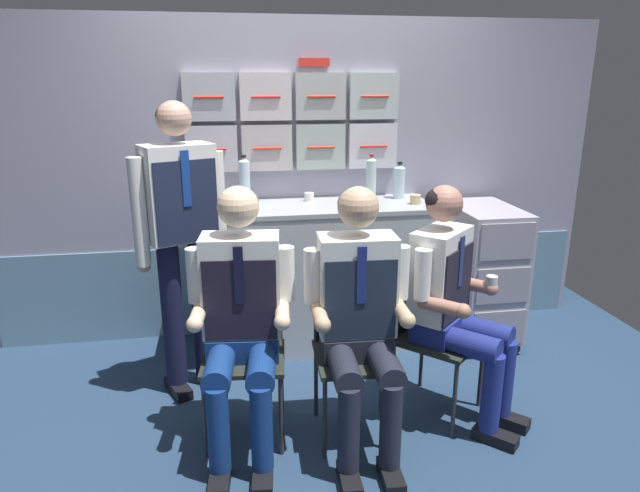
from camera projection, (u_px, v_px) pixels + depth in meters
The scene contains 17 objects.
ground at pixel (337, 438), 2.91m from camera, with size 4.80×4.80×0.04m, color navy.
galley_bulkhead at pixel (299, 183), 3.90m from camera, with size 4.20×0.14×2.15m.
galley_counter at pixel (311, 275), 3.80m from camera, with size 1.58×0.53×0.97m.
service_trolley at pixel (481, 270), 3.86m from camera, with size 0.40×0.65×0.94m.
folding_chair_left at pixel (245, 333), 2.87m from camera, with size 0.44×0.44×0.84m.
crew_member_left at pixel (241, 310), 2.66m from camera, with size 0.51×0.65×1.29m.
folding_chair_right at pixel (353, 333), 2.87m from camera, with size 0.42×0.42×0.84m.
crew_member_right at pixel (360, 310), 2.67m from camera, with size 0.51×0.63×1.29m.
folding_chair_by_counter at pixel (424, 319), 3.04m from camera, with size 0.57×0.57×0.84m.
crew_member_by_counter at pixel (454, 296), 2.90m from camera, with size 0.64×0.65×1.26m.
crew_member_standing at pixel (182, 227), 3.09m from camera, with size 0.49×0.37×1.65m.
water_bottle_blue_cap at pixel (399, 181), 3.84m from camera, with size 0.08×0.08×0.25m.
water_bottle_short at pixel (245, 181), 3.67m from camera, with size 0.07×0.07×0.32m.
water_bottle_clear at pixel (371, 180), 3.71m from camera, with size 0.07×0.07×0.32m.
paper_cup_tan at pixel (415, 199), 3.69m from camera, with size 0.07×0.07×0.06m.
paper_cup_blue at pixel (309, 197), 3.78m from camera, with size 0.06×0.06×0.06m.
coffee_cup_white at pixel (250, 203), 3.52m from camera, with size 0.07×0.07×0.08m.
Camera 1 is at (-0.50, -2.46, 1.77)m, focal length 31.71 mm.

